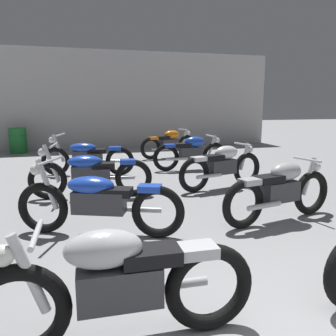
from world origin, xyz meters
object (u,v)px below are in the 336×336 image
oil_drum (18,141)px  motorcycle_left_row_0 (118,283)px  motorcycle_right_row_3 (191,152)px  motorcycle_left_row_2 (90,173)px  motorcycle_left_row_3 (87,156)px  motorcycle_right_row_1 (280,190)px  motorcycle_left_row_1 (98,201)px  motorcycle_right_row_2 (222,165)px  motorcycle_right_row_4 (169,143)px

oil_drum → motorcycle_left_row_0: bearing=-78.9°
motorcycle_right_row_3 → motorcycle_left_row_2: bearing=-142.7°
oil_drum → motorcycle_left_row_2: bearing=-72.2°
motorcycle_left_row_3 → oil_drum: (-2.09, 4.41, -0.03)m
motorcycle_right_row_1 → oil_drum: size_ratio=2.29×
motorcycle_left_row_1 → oil_drum: 8.51m
motorcycle_left_row_0 → oil_drum: motorcycle_left_row_0 is taller
motorcycle_left_row_1 → motorcycle_right_row_2: motorcycle_left_row_1 is taller
motorcycle_left_row_1 → motorcycle_right_row_2: 3.15m
motorcycle_right_row_1 → motorcycle_left_row_0: bearing=-142.8°
motorcycle_left_row_1 → motorcycle_right_row_3: bearing=55.8°
motorcycle_right_row_4 → motorcycle_right_row_3: bearing=-90.4°
motorcycle_left_row_0 → motorcycle_left_row_2: (0.02, 3.94, -0.01)m
motorcycle_left_row_0 → motorcycle_left_row_1: size_ratio=0.96×
motorcycle_left_row_3 → motorcycle_right_row_3: bearing=-0.3°
motorcycle_right_row_1 → motorcycle_right_row_2: (0.02, 1.99, 0.00)m
motorcycle_left_row_3 → motorcycle_right_row_3: size_ratio=1.08×
motorcycle_right_row_3 → oil_drum: (-4.65, 4.42, -0.03)m
motorcycle_left_row_0 → motorcycle_left_row_1: (0.02, 2.09, -0.01)m
motorcycle_left_row_2 → motorcycle_left_row_1: bearing=-90.1°
motorcycle_right_row_2 → motorcycle_left_row_1: bearing=-144.1°
motorcycle_right_row_4 → motorcycle_right_row_1: bearing=-90.8°
motorcycle_right_row_2 → motorcycle_left_row_0: bearing=-123.2°
motorcycle_left_row_3 → oil_drum: 4.88m
motorcycle_right_row_4 → motorcycle_left_row_2: bearing=-122.8°
motorcycle_left_row_2 → motorcycle_right_row_2: 2.54m
motorcycle_right_row_2 → oil_drum: size_ratio=2.28×
motorcycle_left_row_2 → motorcycle_right_row_1: 3.22m
motorcycle_left_row_0 → motorcycle_right_row_3: size_ratio=1.00×
motorcycle_right_row_1 → motorcycle_right_row_2: size_ratio=1.00×
motorcycle_left_row_1 → oil_drum: motorcycle_left_row_1 is taller
motorcycle_right_row_2 → oil_drum: bearing=125.7°
motorcycle_right_row_4 → oil_drum: size_ratio=2.27×
motorcycle_right_row_3 → motorcycle_right_row_4: (0.01, 2.07, 0.00)m
motorcycle_right_row_2 → motorcycle_left_row_3: bearing=141.4°
motorcycle_left_row_1 → motorcycle_right_row_2: (2.55, 1.84, 0.01)m
motorcycle_right_row_1 → motorcycle_right_row_4: same height
motorcycle_left_row_0 → motorcycle_right_row_2: size_ratio=1.02×
motorcycle_left_row_2 → motorcycle_right_row_1: (2.53, -2.00, 0.01)m
motorcycle_left_row_3 → motorcycle_right_row_2: (2.51, -2.00, 0.01)m
motorcycle_left_row_2 → motorcycle_right_row_3: bearing=37.3°
motorcycle_left_row_1 → motorcycle_left_row_0: bearing=-90.6°
motorcycle_left_row_3 → motorcycle_right_row_1: (2.49, -4.00, 0.01)m
motorcycle_left_row_0 → motorcycle_left_row_3: 5.93m
motorcycle_left_row_3 → motorcycle_right_row_2: 3.21m
motorcycle_left_row_2 → motorcycle_left_row_3: 1.99m
motorcycle_right_row_4 → oil_drum: motorcycle_right_row_4 is taller
motorcycle_left_row_3 → oil_drum: motorcycle_left_row_3 is taller
motorcycle_right_row_1 → motorcycle_left_row_1: bearing=176.7°
motorcycle_left_row_3 → oil_drum: size_ratio=2.50×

